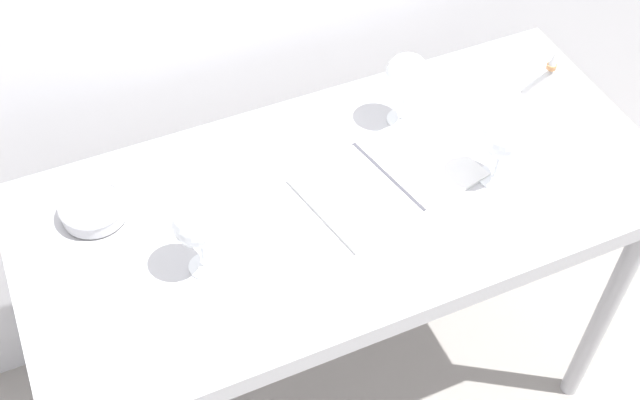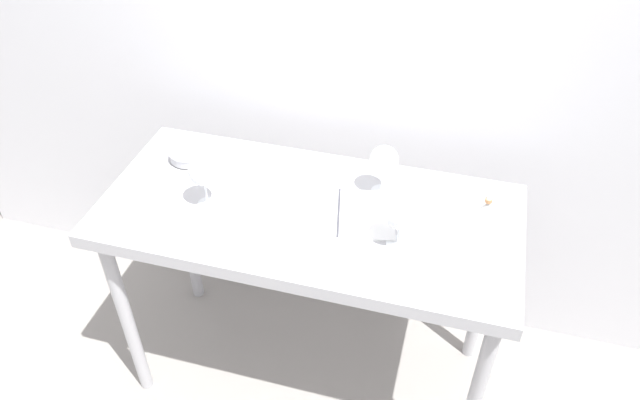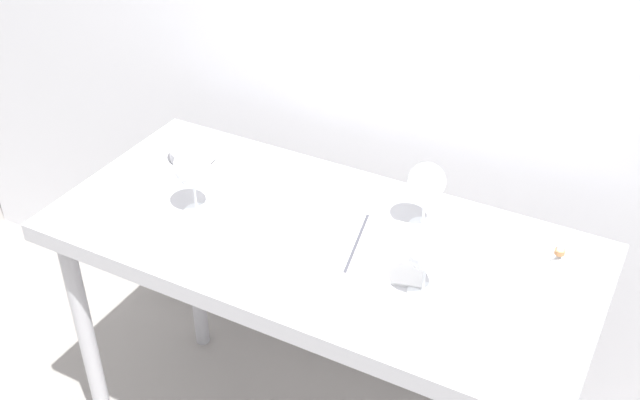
% 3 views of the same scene
% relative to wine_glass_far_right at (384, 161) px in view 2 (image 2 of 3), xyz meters
% --- Properties ---
extents(ground_plane, '(6.00, 6.00, 0.00)m').
position_rel_wine_glass_far_right_xyz_m(ground_plane, '(-0.22, -0.15, -1.03)').
color(ground_plane, gray).
extents(back_wall, '(3.80, 0.04, 2.60)m').
position_rel_wine_glass_far_right_xyz_m(back_wall, '(-0.22, 0.34, 0.27)').
color(back_wall, silver).
rests_on(back_wall, ground_plane).
extents(steel_counter, '(1.40, 0.65, 0.90)m').
position_rel_wine_glass_far_right_xyz_m(steel_counter, '(-0.22, -0.16, -0.24)').
color(steel_counter, '#B0B0B5').
rests_on(steel_counter, ground_plane).
extents(wine_glass_far_right, '(0.10, 0.10, 0.18)m').
position_rel_wine_glass_far_right_xyz_m(wine_glass_far_right, '(0.00, 0.00, 0.00)').
color(wine_glass_far_right, white).
rests_on(wine_glass_far_right, steel_counter).
extents(wine_glass_near_left, '(0.10, 0.10, 0.19)m').
position_rel_wine_glass_far_right_xyz_m(wine_glass_near_left, '(-0.55, -0.22, 0.00)').
color(wine_glass_near_left, white).
rests_on(wine_glass_near_left, steel_counter).
extents(wine_glass_near_right, '(0.10, 0.10, 0.18)m').
position_rel_wine_glass_far_right_xyz_m(wine_glass_near_right, '(0.10, -0.24, -0.01)').
color(wine_glass_near_right, white).
rests_on(wine_glass_near_right, steel_counter).
extents(open_notebook, '(0.41, 0.32, 0.01)m').
position_rel_wine_glass_far_right_xyz_m(open_notebook, '(-0.11, -0.15, -0.13)').
color(open_notebook, silver).
rests_on(open_notebook, steel_counter).
extents(tasting_sheet_upper, '(0.26, 0.27, 0.00)m').
position_rel_wine_glass_far_right_xyz_m(tasting_sheet_upper, '(-0.42, -0.01, -0.13)').
color(tasting_sheet_upper, white).
rests_on(tasting_sheet_upper, steel_counter).
extents(tasting_bowl, '(0.14, 0.14, 0.04)m').
position_rel_wine_glass_far_right_xyz_m(tasting_bowl, '(-0.72, -0.00, -0.11)').
color(tasting_bowl, '#4C4C4C').
rests_on(tasting_bowl, steel_counter).
extents(decanter_funnel, '(0.10, 0.10, 0.13)m').
position_rel_wine_glass_far_right_xyz_m(decanter_funnel, '(0.35, -0.06, -0.09)').
color(decanter_funnel, silver).
rests_on(decanter_funnel, steel_counter).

